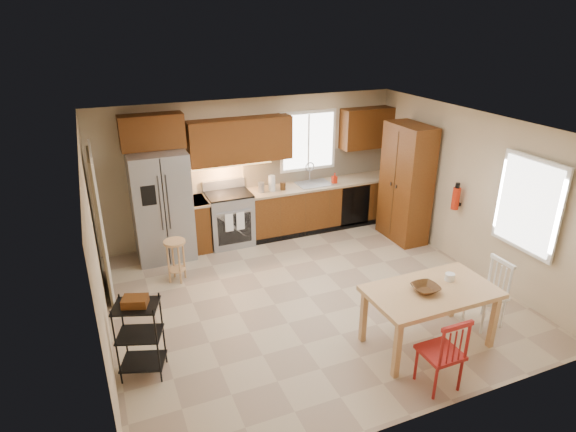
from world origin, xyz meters
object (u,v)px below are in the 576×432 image
(bar_stool, at_px, (176,261))
(table_bowl, at_px, (425,292))
(utility_cart, at_px, (140,338))
(dining_table, at_px, (428,317))
(refrigerator, at_px, (161,206))
(pantry, at_px, (406,183))
(table_jar, at_px, (450,279))
(fire_extinguisher, at_px, (456,198))
(chair_white, at_px, (486,294))
(range_stove, at_px, (229,219))
(soap_bottle, at_px, (334,178))
(chair_red, at_px, (441,351))

(bar_stool, bearing_deg, table_bowl, -28.20)
(table_bowl, bearing_deg, utility_cart, 166.12)
(dining_table, xyz_separation_m, utility_cart, (-3.31, 0.79, 0.10))
(refrigerator, xyz_separation_m, pantry, (4.13, -0.93, 0.14))
(table_jar, bearing_deg, utility_cart, 169.20)
(fire_extinguisher, xyz_separation_m, table_jar, (-1.40, -1.59, -0.30))
(chair_white, distance_m, bar_stool, 4.43)
(range_stove, relative_size, utility_cart, 0.96)
(soap_bottle, bearing_deg, chair_red, -102.42)
(range_stove, height_order, bar_stool, range_stove)
(soap_bottle, bearing_deg, pantry, -43.45)
(table_bowl, xyz_separation_m, bar_stool, (-2.47, 2.75, -0.43))
(chair_white, bearing_deg, soap_bottle, 5.50)
(soap_bottle, relative_size, chair_red, 0.21)
(range_stove, height_order, dining_table, range_stove)
(fire_extinguisher, bearing_deg, range_stove, 147.38)
(chair_white, xyz_separation_m, utility_cart, (-4.26, 0.74, 0.02))
(refrigerator, distance_m, soap_bottle, 3.18)
(table_jar, bearing_deg, dining_table, -164.05)
(range_stove, xyz_separation_m, dining_table, (1.44, -3.72, -0.08))
(dining_table, relative_size, table_jar, 11.75)
(chair_white, bearing_deg, pantry, -12.64)
(soap_bottle, distance_m, chair_white, 3.64)
(range_stove, relative_size, table_jar, 6.95)
(refrigerator, height_order, utility_cart, refrigerator)
(pantry, distance_m, chair_red, 3.92)
(pantry, height_order, table_bowl, pantry)
(range_stove, distance_m, fire_extinguisher, 3.83)
(dining_table, height_order, table_jar, table_jar)
(pantry, height_order, table_jar, pantry)
(dining_table, height_order, table_bowl, table_bowl)
(chair_red, xyz_separation_m, table_jar, (0.69, 0.75, 0.34))
(range_stove, relative_size, pantry, 0.44)
(fire_extinguisher, height_order, table_bowl, fire_extinguisher)
(soap_bottle, distance_m, fire_extinguisher, 2.27)
(chair_red, height_order, utility_cart, utility_cart)
(refrigerator, height_order, chair_red, refrigerator)
(dining_table, distance_m, utility_cart, 3.41)
(fire_extinguisher, height_order, chair_red, fire_extinguisher)
(pantry, distance_m, dining_table, 3.21)
(fire_extinguisher, relative_size, chair_white, 0.39)
(chair_white, bearing_deg, refrigerator, 44.23)
(soap_bottle, height_order, table_jar, soap_bottle)
(pantry, relative_size, bar_stool, 3.11)
(soap_bottle, height_order, dining_table, soap_bottle)
(range_stove, distance_m, pantry, 3.19)
(range_stove, relative_size, fire_extinguisher, 2.56)
(refrigerator, xyz_separation_m, utility_cart, (-0.73, -2.87, -0.43))
(pantry, bearing_deg, table_bowl, -120.96)
(range_stove, distance_m, table_jar, 4.05)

